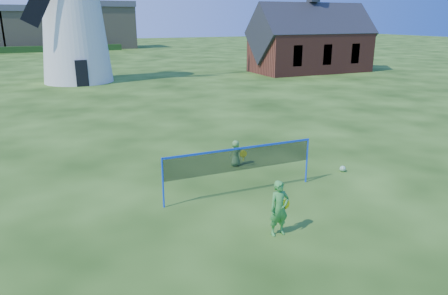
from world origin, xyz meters
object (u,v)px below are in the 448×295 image
object	(u,v)px
badminton_net	(240,160)
chapel	(311,43)
player_girl	(279,208)
player_boy	(236,153)
play_ball	(343,169)
windmill	(72,9)

from	to	relation	value
badminton_net	chapel	bearing A→B (deg)	51.55
badminton_net	player_girl	world-z (taller)	badminton_net
chapel	player_boy	world-z (taller)	chapel
player_girl	play_ball	bearing A→B (deg)	34.52
badminton_net	player_boy	world-z (taller)	badminton_net
badminton_net	windmill	bearing A→B (deg)	94.62
windmill	player_girl	xyz separation A→B (m)	(2.02, -30.59, -5.40)
chapel	play_ball	distance (m)	30.51
chapel	player_boy	size ratio (longest dim) A/B	12.39
windmill	badminton_net	world-z (taller)	windmill
player_boy	play_ball	bearing A→B (deg)	149.81
player_boy	play_ball	distance (m)	3.96
chapel	player_boy	xyz separation A→B (m)	(-19.61, -23.51, -2.44)
windmill	play_ball	xyz separation A→B (m)	(6.57, -27.52, -6.02)
play_ball	badminton_net	bearing A→B (deg)	-175.86
windmill	chapel	size ratio (longest dim) A/B	1.45
windmill	chapel	xyz separation A→B (m)	(22.86, -1.87, -3.19)
player_girl	chapel	bearing A→B (deg)	54.51
chapel	player_girl	xyz separation A→B (m)	(-20.84, -28.72, -2.20)
player_girl	play_ball	distance (m)	5.52
badminton_net	play_ball	xyz separation A→B (m)	(4.32, 0.31, -1.03)
windmill	player_girl	world-z (taller)	windmill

